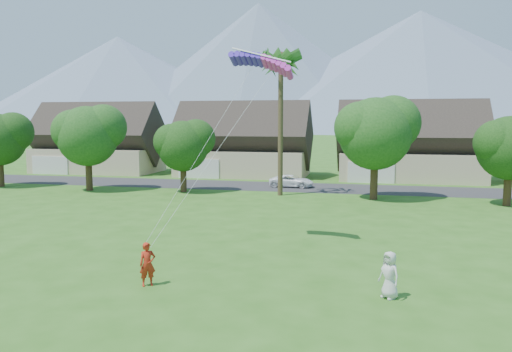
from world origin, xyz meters
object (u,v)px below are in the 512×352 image
(kite_flyer, at_px, (147,264))
(parked_car, at_px, (291,181))
(parafoil_kite, at_px, (263,61))
(watcher, at_px, (389,275))

(kite_flyer, distance_m, parked_car, 30.38)
(parked_car, xyz_separation_m, parafoil_kite, (1.89, -22.69, 9.03))
(kite_flyer, height_order, parafoil_kite, parafoil_kite)
(kite_flyer, relative_size, parafoil_kite, 0.51)
(kite_flyer, height_order, parked_car, kite_flyer)
(parked_car, relative_size, parafoil_kite, 1.25)
(watcher, relative_size, parked_car, 0.41)
(parked_car, bearing_deg, watcher, -160.49)
(watcher, bearing_deg, parked_car, 148.37)
(watcher, distance_m, parked_car, 30.78)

